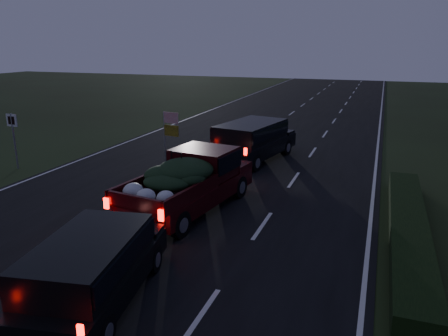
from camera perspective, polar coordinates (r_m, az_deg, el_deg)
The scene contains 7 objects.
ground at distance 13.00m, azimuth -13.72°, elevation -9.38°, with size 120.00×120.00×0.00m, color black.
road_asphalt at distance 13.00m, azimuth -13.72°, elevation -9.34°, with size 14.00×120.00×0.02m, color black.
hedge_row at distance 13.74m, azimuth 22.95°, elevation -7.46°, with size 1.00×10.00×0.60m, color black.
route_sign at distance 21.50m, azimuth -25.82°, elevation 4.21°, with size 0.55×0.08×2.50m.
pickup_truck at distance 14.65m, azimuth -4.55°, elevation -1.41°, with size 2.91×5.83×2.93m.
lead_suv at distance 20.82m, azimuth 3.67°, elevation 4.02°, with size 3.19×5.62×1.52m.
rear_suv at distance 9.88m, azimuth -16.95°, elevation -11.94°, with size 2.58×4.68×1.27m.
Camera 1 is at (6.73, -9.68, 5.49)m, focal length 35.00 mm.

